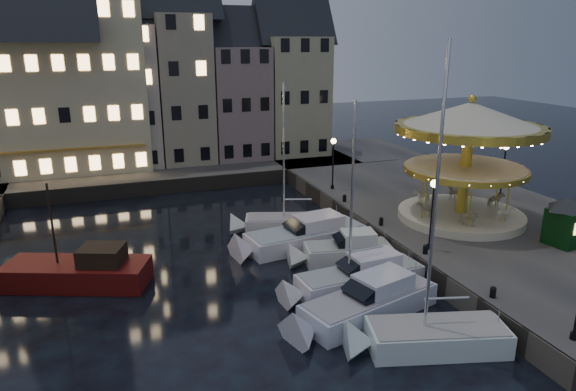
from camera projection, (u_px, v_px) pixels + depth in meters
name	position (u px, v px, depth m)	size (l,w,h in m)	color
ground	(322.00, 297.00, 26.97)	(160.00, 160.00, 0.00)	black
quay_east	(468.00, 219.00, 36.72)	(16.00, 56.00, 1.30)	#474442
quay_north	(130.00, 174.00, 49.41)	(44.00, 12.00, 1.30)	#474442
quaywall_e	(369.00, 233.00, 34.13)	(0.15, 44.00, 1.30)	#47423A
quaywall_n	(158.00, 188.00, 44.66)	(48.00, 0.15, 1.30)	#47423A
streetlamp_b	(433.00, 205.00, 29.04)	(0.44, 0.44, 4.17)	black
streetlamp_c	(333.00, 156.00, 41.20)	(0.44, 0.44, 4.17)	black
streetlamp_d	(504.00, 163.00, 39.00)	(0.44, 0.44, 4.17)	black
bollard_a	(493.00, 291.00, 24.14)	(0.30, 0.30, 0.57)	black
bollard_b	(425.00, 249.00, 29.09)	(0.30, 0.30, 0.57)	black
bollard_c	(381.00, 221.00, 33.60)	(0.30, 0.30, 0.57)	black
bollard_d	(345.00, 198.00, 38.55)	(0.30, 0.30, 0.57)	black
townhouse_nb	(53.00, 93.00, 47.05)	(6.16, 8.00, 13.80)	gray
townhouse_nc	(121.00, 86.00, 48.86)	(6.82, 8.00, 14.80)	#AC9D8F
townhouse_nd	(182.00, 79.00, 50.58)	(5.50, 8.00, 15.80)	gray
townhouse_ne	(236.00, 93.00, 52.78)	(6.16, 8.00, 12.80)	slate
townhouse_nf	(291.00, 86.00, 54.59)	(6.82, 8.00, 13.80)	gray
hotel_corner	(51.00, 77.00, 46.63)	(17.60, 9.00, 16.80)	beige
motorboat_a	(424.00, 338.00, 22.25)	(7.08, 3.93, 11.72)	silver
motorboat_b	(363.00, 305.00, 24.81)	(8.27, 4.38, 2.15)	silver
motorboat_c	(354.00, 279.00, 27.46)	(8.12, 2.64, 10.74)	silver
motorboat_d	(341.00, 253.00, 31.00)	(6.27, 3.01, 2.15)	silver
motorboat_e	(300.00, 237.00, 33.40)	(9.01, 3.77, 2.15)	silver
motorboat_f	(285.00, 225.00, 36.02)	(7.68, 4.15, 10.29)	silver
red_fishing_boat	(80.00, 273.00, 28.14)	(8.12, 5.26, 6.00)	#570E0C
carousel	(468.00, 139.00, 33.29)	(9.54, 9.54, 8.35)	beige
ticket_kiosk	(568.00, 213.00, 29.95)	(2.87, 2.87, 3.36)	black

